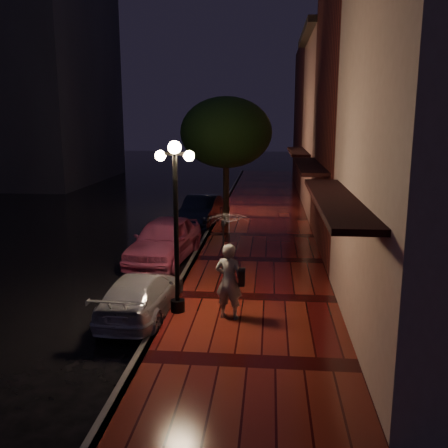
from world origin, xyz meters
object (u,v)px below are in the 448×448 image
at_px(navy_car, 201,211).
at_px(woman_with_umbrella, 229,249).
at_px(streetlamp_far, 226,165).
at_px(silver_car, 141,295).
at_px(street_tree, 226,135).
at_px(pink_car, 165,240).
at_px(streetlamp_near, 176,217).
at_px(parking_meter, 223,234).

bearing_deg(navy_car, woman_with_umbrella, -73.46).
xyz_separation_m(navy_car, woman_with_umbrella, (2.29, -11.47, 1.21)).
height_order(streetlamp_far, silver_car, streetlamp_far).
xyz_separation_m(streetlamp_far, silver_car, (-0.95, -14.01, -2.04)).
relative_size(street_tree, pink_car, 1.27).
bearing_deg(woman_with_umbrella, streetlamp_near, 1.74).
relative_size(pink_car, navy_car, 1.08).
relative_size(streetlamp_far, woman_with_umbrella, 1.63).
height_order(navy_car, parking_meter, parking_meter).
xyz_separation_m(streetlamp_far, pink_car, (-1.40, -9.01, -1.82)).
height_order(streetlamp_near, pink_car, streetlamp_near).
xyz_separation_m(silver_car, parking_meter, (1.60, 5.49, 0.37)).
distance_m(street_tree, woman_with_umbrella, 11.58).
bearing_deg(woman_with_umbrella, pink_car, -48.53).
height_order(streetlamp_near, streetlamp_far, same).
bearing_deg(woman_with_umbrella, parking_meter, -69.08).
relative_size(streetlamp_near, parking_meter, 3.37).
distance_m(pink_car, parking_meter, 2.11).
xyz_separation_m(silver_car, woman_with_umbrella, (2.29, -0.29, 1.34)).
bearing_deg(streetlamp_far, silver_car, -93.88).
height_order(pink_car, silver_car, pink_car).
bearing_deg(streetlamp_near, parking_meter, 83.24).
bearing_deg(street_tree, silver_car, -96.27).
bearing_deg(parking_meter, woman_with_umbrella, -68.20).
bearing_deg(pink_car, street_tree, 80.81).
height_order(streetlamp_near, silver_car, streetlamp_near).
xyz_separation_m(street_tree, silver_car, (-1.21, -11.00, -3.69)).
distance_m(streetlamp_far, street_tree, 3.44).
bearing_deg(street_tree, woman_with_umbrella, -84.54).
height_order(navy_car, woman_with_umbrella, woman_with_umbrella).
relative_size(pink_car, woman_with_umbrella, 1.72).
relative_size(street_tree, navy_car, 1.38).
xyz_separation_m(woman_with_umbrella, parking_meter, (-0.69, 5.77, -0.97)).
relative_size(streetlamp_far, parking_meter, 3.37).
bearing_deg(parking_meter, navy_car, 120.69).
xyz_separation_m(streetlamp_far, street_tree, (0.26, -3.01, 1.64)).
xyz_separation_m(street_tree, navy_car, (-1.21, 0.19, -3.55)).
height_order(navy_car, silver_car, navy_car).
xyz_separation_m(streetlamp_near, silver_car, (-0.95, -0.01, -2.04)).
bearing_deg(streetlamp_near, street_tree, 88.65).
distance_m(streetlamp_far, woman_with_umbrella, 14.37).
height_order(street_tree, silver_car, street_tree).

